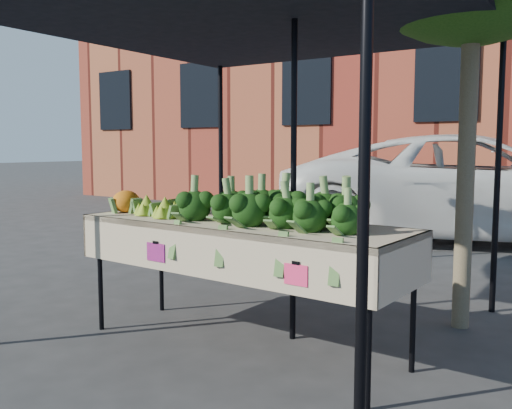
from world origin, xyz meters
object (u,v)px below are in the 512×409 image
(vehicle, at_px, (480,47))
(canopy, at_px, (259,152))
(table, at_px, (240,286))
(street_tree, at_px, (469,81))

(vehicle, bearing_deg, canopy, 156.32)
(canopy, bearing_deg, vehicle, 85.04)
(canopy, distance_m, vehicle, 5.53)
(table, height_order, canopy, canopy)
(table, distance_m, street_tree, 2.30)
(table, bearing_deg, canopy, 107.56)
(vehicle, distance_m, street_tree, 4.61)
(table, xyz_separation_m, canopy, (-0.15, 0.46, 0.92))
(canopy, bearing_deg, table, -72.44)
(street_tree, bearing_deg, table, -131.22)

